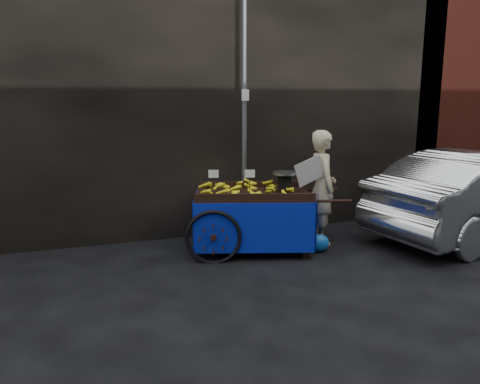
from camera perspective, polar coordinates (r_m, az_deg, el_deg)
name	(u,v)px	position (r m, az deg, el deg)	size (l,w,h in m)	color
ground	(254,263)	(6.86, 1.70, -8.68)	(80.00, 80.00, 0.00)	black
building_wall	(226,90)	(9.03, -1.67, 12.31)	(13.50, 2.00, 5.00)	black
street_pole	(244,119)	(7.77, 0.52, 8.83)	(0.12, 0.10, 4.00)	slate
banana_cart	(249,199)	(7.24, 1.13, -0.87)	(2.64, 1.74, 1.32)	black
vendor	(322,187)	(7.70, 9.98, 0.57)	(0.91, 0.75, 1.86)	beige
plastic_bag	(320,243)	(7.42, 9.69, -6.15)	(0.30, 0.24, 0.27)	blue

